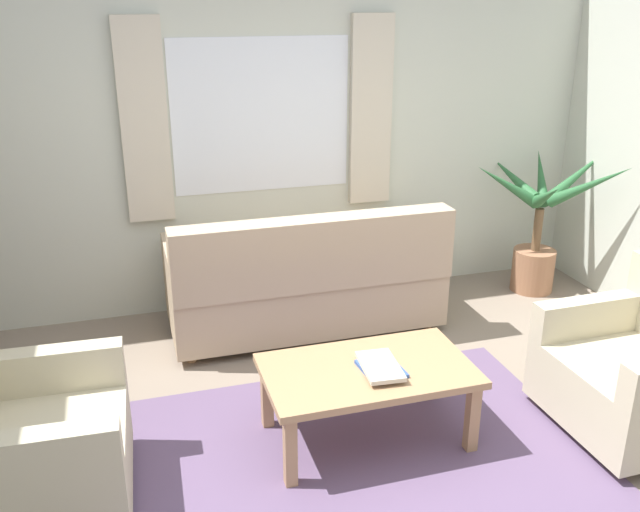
{
  "coord_description": "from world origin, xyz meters",
  "views": [
    {
      "loc": [
        -1.03,
        -2.72,
        2.27
      ],
      "look_at": [
        -0.01,
        0.7,
        0.91
      ],
      "focal_mm": 38.64,
      "sensor_mm": 36.0,
      "label": 1
    }
  ],
  "objects_px": {
    "couch": "(306,283)",
    "book_stack_on_table": "(381,367)",
    "potted_plant": "(540,229)",
    "coffee_table": "(368,377)",
    "armchair_left": "(21,445)"
  },
  "relations": [
    {
      "from": "armchair_left",
      "to": "potted_plant",
      "type": "relative_size",
      "value": 0.72
    },
    {
      "from": "potted_plant",
      "to": "coffee_table",
      "type": "bearing_deg",
      "value": -142.98
    },
    {
      "from": "armchair_left",
      "to": "potted_plant",
      "type": "bearing_deg",
      "value": -64.47
    },
    {
      "from": "couch",
      "to": "book_stack_on_table",
      "type": "relative_size",
      "value": 5.7
    },
    {
      "from": "couch",
      "to": "book_stack_on_table",
      "type": "height_order",
      "value": "couch"
    },
    {
      "from": "book_stack_on_table",
      "to": "potted_plant",
      "type": "height_order",
      "value": "potted_plant"
    },
    {
      "from": "armchair_left",
      "to": "book_stack_on_table",
      "type": "relative_size",
      "value": 2.64
    },
    {
      "from": "couch",
      "to": "book_stack_on_table",
      "type": "xyz_separation_m",
      "value": [
        0.01,
        -1.41,
        0.09
      ]
    },
    {
      "from": "couch",
      "to": "potted_plant",
      "type": "distance_m",
      "value": 2.0
    },
    {
      "from": "couch",
      "to": "book_stack_on_table",
      "type": "distance_m",
      "value": 1.41
    },
    {
      "from": "couch",
      "to": "armchair_left",
      "type": "xyz_separation_m",
      "value": [
        -1.74,
        -1.42,
        -0.01
      ]
    },
    {
      "from": "armchair_left",
      "to": "book_stack_on_table",
      "type": "bearing_deg",
      "value": -87.22
    },
    {
      "from": "couch",
      "to": "armchair_left",
      "type": "height_order",
      "value": "couch"
    },
    {
      "from": "armchair_left",
      "to": "book_stack_on_table",
      "type": "distance_m",
      "value": 1.75
    },
    {
      "from": "coffee_table",
      "to": "potted_plant",
      "type": "xyz_separation_m",
      "value": [
        2.03,
        1.53,
        0.14
      ]
    }
  ]
}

